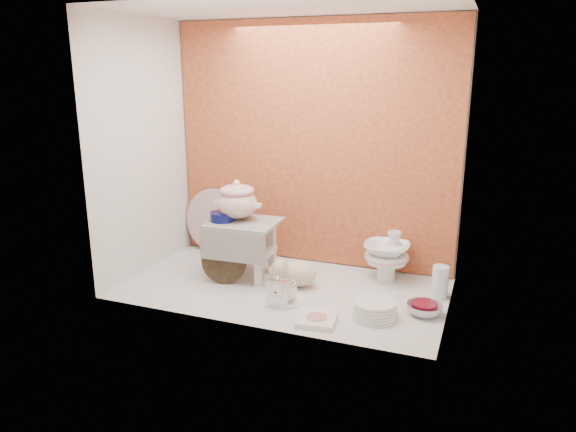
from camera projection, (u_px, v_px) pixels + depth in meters
name	position (u px, v px, depth m)	size (l,w,h in m)	color
ground	(283.00, 288.00, 3.06)	(1.80, 1.80, 0.00)	silver
niche_shell	(295.00, 120.00, 2.98)	(1.86, 1.03, 1.53)	#C96932
step_stool	(244.00, 249.00, 3.19)	(0.40, 0.34, 0.34)	silver
soup_tureen	(237.00, 200.00, 3.16)	(0.28, 0.28, 0.24)	white
cobalt_bowl	(222.00, 217.00, 3.15)	(0.14, 0.14, 0.05)	#090E49
floral_platter	(214.00, 221.00, 3.62)	(0.43, 0.06, 0.43)	white
blue_white_vase	(231.00, 246.00, 3.43)	(0.21, 0.21, 0.22)	white
lacquer_tray	(224.00, 261.00, 3.10)	(0.27, 0.06, 0.27)	black
mantel_clock	(278.00, 292.00, 2.79)	(0.12, 0.04, 0.17)	silver
plush_pig	(298.00, 273.00, 3.06)	(0.27, 0.19, 0.16)	#D2B394
teacup_saucer	(285.00, 301.00, 2.86)	(0.18, 0.18, 0.01)	white
gold_rim_teacup	(285.00, 291.00, 2.85)	(0.13, 0.13, 0.10)	white
lattice_dish	(317.00, 320.00, 2.64)	(0.19, 0.19, 0.03)	white
dinner_plate_stack	(375.00, 310.00, 2.68)	(0.23, 0.23, 0.09)	white
crystal_bowl	(424.00, 309.00, 2.72)	(0.18, 0.18, 0.06)	silver
clear_glass_vase	(440.00, 282.00, 2.91)	(0.09, 0.09, 0.18)	silver
porcelain_tower	(387.00, 255.00, 3.14)	(0.26, 0.26, 0.30)	white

